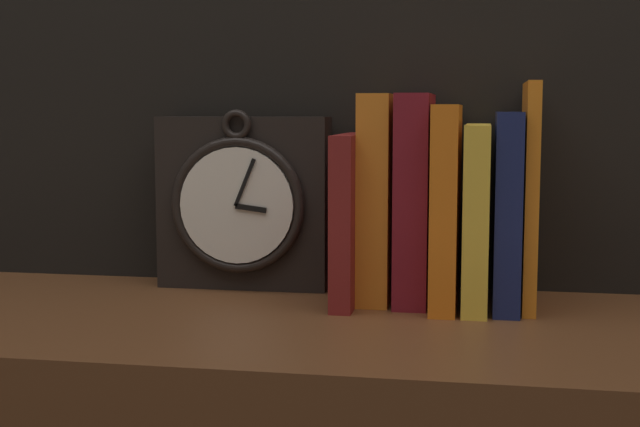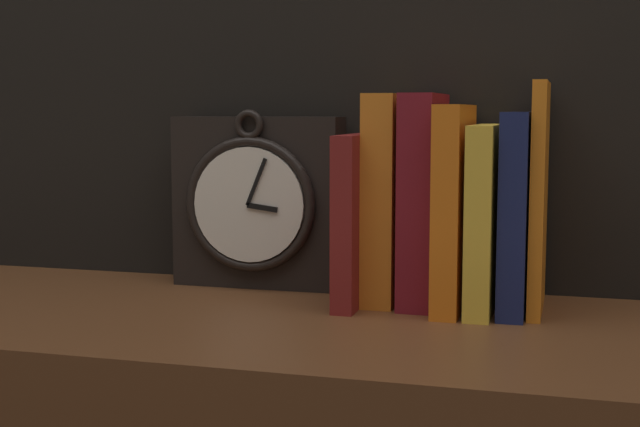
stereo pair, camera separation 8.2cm
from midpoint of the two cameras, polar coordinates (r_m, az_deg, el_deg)
clock at (r=1.04m, az=-1.80°, el=0.73°), size 0.20×0.06×0.21m
book_slot0_maroon at (r=0.97m, az=4.92°, el=-0.32°), size 0.02×0.15×0.18m
book_slot1_orange at (r=0.98m, az=6.76°, el=0.98°), size 0.03×0.12×0.22m
book_slot2_maroon at (r=0.97m, az=9.06°, el=0.90°), size 0.04×0.13×0.23m
book_slot3_orange at (r=0.95m, az=11.04°, el=0.42°), size 0.03×0.15×0.21m
book_slot4_yellow at (r=0.95m, az=12.95°, el=-0.26°), size 0.03×0.15×0.19m
book_slot5_navy at (r=0.95m, az=14.88°, el=0.10°), size 0.03×0.14×0.21m
book_slot6_orange at (r=0.96m, az=16.26°, el=1.01°), size 0.01×0.13×0.24m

